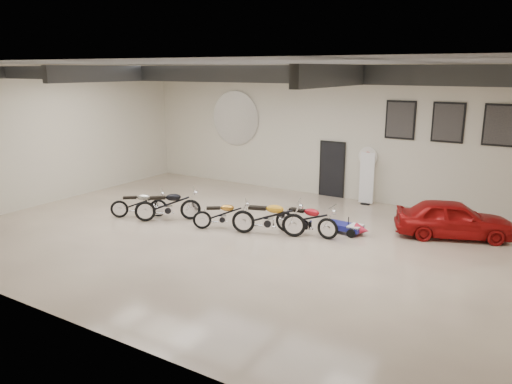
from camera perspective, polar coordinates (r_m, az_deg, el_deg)
The scene contains 19 objects.
floor at distance 14.92m, azimuth -2.45°, elevation -5.05°, with size 16.00×12.00×0.01m, color #C1AC94.
ceiling at distance 14.11m, azimuth -2.67°, elevation 14.53°, with size 16.00×12.00×0.01m, color gray.
back_wall at distance 19.50m, azimuth 7.55°, elevation 6.89°, with size 16.00×0.02×5.00m, color beige.
left_wall at distance 19.92m, azimuth -22.00°, elevation 6.15°, with size 0.02×12.00×5.00m, color beige.
ceiling_beams at distance 14.11m, azimuth -2.66°, elevation 13.51°, with size 15.80×11.80×0.32m, color #505357, non-canonical shape.
door at distance 19.48m, azimuth 8.69°, elevation 2.52°, with size 0.92×0.08×2.10m, color black.
logo_plaque at distance 21.38m, azimuth -2.37°, elevation 8.42°, with size 2.30×0.06×1.16m, color silver, non-canonical shape.
poster_left at distance 18.36m, azimuth 16.18°, elevation 7.92°, with size 1.05×0.08×1.35m, color black, non-canonical shape.
poster_mid at distance 17.99m, azimuth 21.10°, elevation 7.43°, with size 1.05×0.08×1.35m, color black, non-canonical shape.
poster_right at distance 17.76m, azimuth 26.19°, elevation 6.86°, with size 1.05×0.08×1.35m, color black, non-canonical shape.
oil_sign at distance 18.87m, azimuth 12.67°, elevation 3.98°, with size 0.72×0.10×0.72m, color white, non-canonical shape.
banner_stand at distance 18.54m, azimuth 12.54°, elevation 1.47°, with size 0.52×0.21×1.91m, color white, non-canonical shape.
motorcycle_silver at distance 17.10m, azimuth -13.26°, elevation -1.27°, with size 1.83×0.57×0.95m, color silver, non-canonical shape.
motorcycle_black at distance 16.50m, azimuth -10.05°, elevation -1.41°, with size 2.09×0.65×1.09m, color silver, non-canonical shape.
motorcycle_gold at distance 15.50m, azimuth -3.88°, elevation -2.54°, with size 1.78×0.55×0.93m, color silver, non-canonical shape.
motorcycle_yellow at distance 14.84m, azimuth 1.41°, elevation -2.83°, with size 2.20×0.68×1.14m, color silver, non-canonical shape.
motorcycle_red at distance 14.89m, azimuth 5.75°, elevation -3.06°, with size 1.99×0.62×1.03m, color silver, non-canonical shape.
go_kart at distance 15.32m, azimuth 10.31°, elevation -3.72°, with size 1.47×0.66×0.53m, color navy, non-canonical shape.
vintage_car at distance 15.78m, azimuth 21.60°, elevation -2.85°, with size 3.29×1.33×1.12m, color #9A0E0E.
Camera 1 is at (8.01, -11.62, 4.85)m, focal length 35.00 mm.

